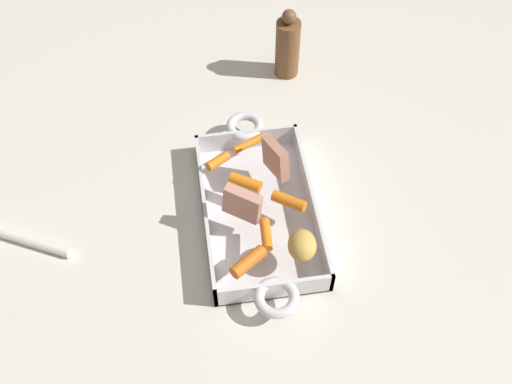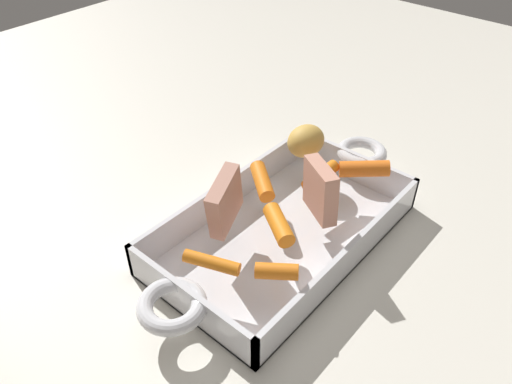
{
  "view_description": "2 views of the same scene",
  "coord_description": "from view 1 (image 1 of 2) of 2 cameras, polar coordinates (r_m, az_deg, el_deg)",
  "views": [
    {
      "loc": [
        0.59,
        -0.09,
        0.88
      ],
      "look_at": [
        0.01,
        -0.01,
        0.08
      ],
      "focal_mm": 42.23,
      "sensor_mm": 36.0,
      "label": 1
    },
    {
      "loc": [
        -0.37,
        -0.27,
        0.44
      ],
      "look_at": [
        -0.02,
        0.02,
        0.08
      ],
      "focal_mm": 34.9,
      "sensor_mm": 36.0,
      "label": 2
    }
  ],
  "objects": [
    {
      "name": "ground_plane",
      "position": [
        1.06,
        0.28,
        -2.26
      ],
      "size": [
        1.88,
        1.88,
        0.0
      ],
      "primitive_type": "plane",
      "color": "silver"
    },
    {
      "name": "roasting_dish",
      "position": [
        1.05,
        0.29,
        -1.73
      ],
      "size": [
        0.43,
        0.19,
        0.05
      ],
      "color": "silver",
      "rests_on": "ground_plane"
    },
    {
      "name": "roast_slice_outer",
      "position": [
        0.98,
        -1.32,
        -1.13
      ],
      "size": [
        0.05,
        0.07,
        0.07
      ],
      "primitive_type": "cube",
      "rotation": [
        -0.1,
        0.0,
        5.72
      ],
      "color": "tan",
      "rests_on": "roasting_dish"
    },
    {
      "name": "roast_slice_thick",
      "position": [
        1.04,
        1.85,
        3.22
      ],
      "size": [
        0.07,
        0.04,
        0.07
      ],
      "primitive_type": "cube",
      "rotation": [
        -0.15,
        0.0,
        1.94
      ],
      "color": "tan",
      "rests_on": "roasting_dish"
    },
    {
      "name": "baby_carrot_southeast",
      "position": [
        0.98,
        1.21,
        -4.02
      ],
      "size": [
        0.06,
        0.02,
        0.02
      ],
      "primitive_type": "cylinder",
      "rotation": [
        1.5,
        0.0,
        1.5
      ],
      "color": "orange",
      "rests_on": "roasting_dish"
    },
    {
      "name": "baby_carrot_short",
      "position": [
        0.95,
        -0.73,
        -6.62
      ],
      "size": [
        0.06,
        0.06,
        0.03
      ],
      "primitive_type": "cylinder",
      "rotation": [
        1.65,
        0.0,
        3.78
      ],
      "color": "orange",
      "rests_on": "roasting_dish"
    },
    {
      "name": "baby_carrot_center_right",
      "position": [
        1.09,
        -0.46,
        4.64
      ],
      "size": [
        0.04,
        0.06,
        0.02
      ],
      "primitive_type": "cylinder",
      "rotation": [
        1.61,
        0.0,
        0.39
      ],
      "color": "orange",
      "rests_on": "roasting_dish"
    },
    {
      "name": "baby_carrot_northeast",
      "position": [
        1.07,
        -3.63,
        2.94
      ],
      "size": [
        0.04,
        0.05,
        0.02
      ],
      "primitive_type": "cylinder",
      "rotation": [
        1.63,
        0.0,
        3.74
      ],
      "color": "orange",
      "rests_on": "roasting_dish"
    },
    {
      "name": "baby_carrot_southwest",
      "position": [
        1.03,
        -1.0,
        0.93
      ],
      "size": [
        0.05,
        0.06,
        0.02
      ],
      "primitive_type": "cylinder",
      "rotation": [
        1.59,
        0.0,
        5.71
      ],
      "color": "orange",
      "rests_on": "roasting_dish"
    },
    {
      "name": "baby_carrot_northwest",
      "position": [
        1.01,
        3.14,
        -0.87
      ],
      "size": [
        0.05,
        0.06,
        0.02
      ],
      "primitive_type": "cylinder",
      "rotation": [
        1.65,
        0.0,
        5.63
      ],
      "color": "orange",
      "rests_on": "roasting_dish"
    },
    {
      "name": "potato_halved",
      "position": [
        0.95,
        4.39,
        -5.07
      ],
      "size": [
        0.06,
        0.05,
        0.04
      ],
      "primitive_type": "ellipsoid",
      "rotation": [
        0.0,
        0.0,
        3.03
      ],
      "color": "gold",
      "rests_on": "roasting_dish"
    },
    {
      "name": "serving_spoon",
      "position": [
        1.12,
        -22.5,
        -3.89
      ],
      "size": [
        0.12,
        0.2,
        0.02
      ],
      "rotation": [
        0.0,
        0.0,
        4.25
      ],
      "color": "white",
      "rests_on": "ground_plane"
    },
    {
      "name": "pepper_mill",
      "position": [
        1.26,
        3.01,
        13.62
      ],
      "size": [
        0.05,
        0.05,
        0.16
      ],
      "color": "brown",
      "rests_on": "ground_plane"
    }
  ]
}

